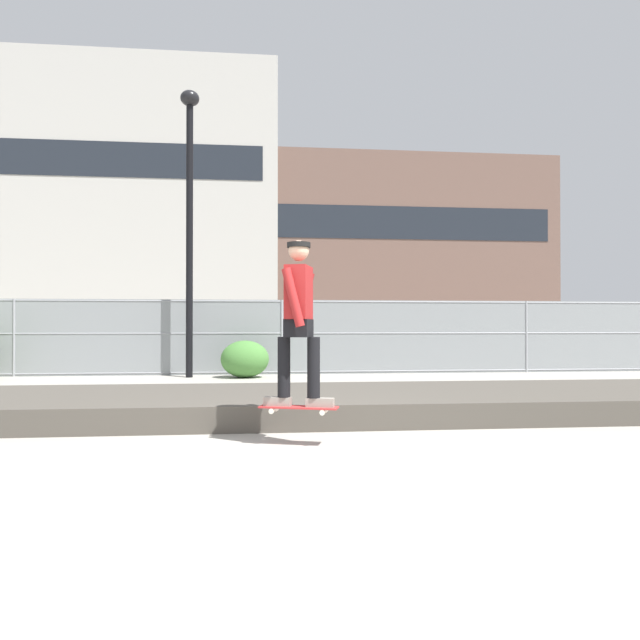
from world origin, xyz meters
The scene contains 11 objects.
ground_plane centered at (0.00, 0.00, 0.00)m, with size 120.00×120.00×0.00m, color #9E998E.
gravel_berm centered at (0.00, 3.05, 0.15)m, with size 13.35×2.62×0.30m, color #4C473F.
skateboard centered at (-0.11, 1.08, 0.38)m, with size 0.82×0.42×0.07m.
skater centered at (-0.11, 1.08, 1.34)m, with size 0.72×0.62×1.68m.
chain_fence centered at (0.00, 9.44, 0.93)m, with size 25.44×0.06×1.85m.
street_lamp centered at (-2.18, 8.83, 4.19)m, with size 0.44×0.44×6.73m.
parked_car_near centered at (-5.14, 12.35, 0.84)m, with size 4.44×2.03×1.66m.
parked_car_mid centered at (1.14, 11.93, 0.84)m, with size 4.42×2.00×1.66m.
library_building centered at (-12.89, 42.88, 10.40)m, with size 26.98×13.31×20.80m.
office_block centered at (9.64, 43.40, 7.28)m, with size 26.11×11.98×14.55m.
shrub_right centered at (-0.88, 8.62, 0.43)m, with size 1.12×0.91×0.86m.
Camera 1 is at (-0.47, -4.65, 1.21)m, focal length 31.82 mm.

